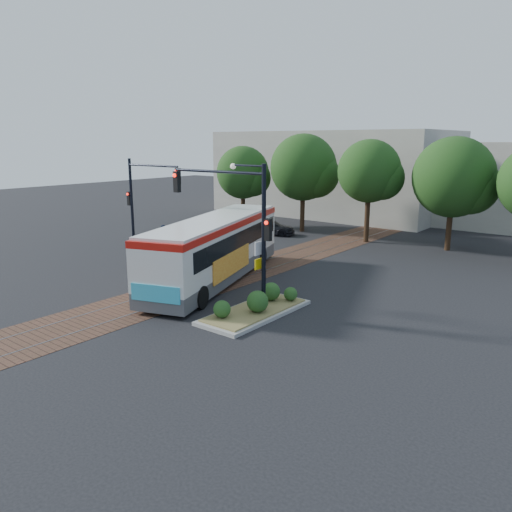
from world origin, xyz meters
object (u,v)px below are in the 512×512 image
(city_bus, at_px, (216,246))
(signal_pole_left, at_px, (142,193))
(parked_car, at_px, (269,227))
(officer, at_px, (164,239))
(traffic_island, at_px, (257,306))
(signal_pole_main, at_px, (240,213))

(city_bus, xyz_separation_m, signal_pole_left, (-8.34, 2.12, 2.05))
(parked_car, bearing_deg, officer, 153.18)
(signal_pole_left, relative_size, officer, 3.20)
(city_bus, xyz_separation_m, traffic_island, (4.85, -2.77, -1.49))
(parked_car, bearing_deg, traffic_island, -163.55)
(signal_pole_main, distance_m, officer, 12.55)
(signal_pole_left, height_order, officer, signal_pole_left)
(traffic_island, bearing_deg, officer, 155.70)
(signal_pole_left, bearing_deg, signal_pole_main, -21.45)
(signal_pole_main, height_order, signal_pole_left, signal_pole_main)
(traffic_island, xyz_separation_m, signal_pole_left, (-13.19, 4.89, 3.54))
(traffic_island, bearing_deg, signal_pole_main, 174.64)
(traffic_island, bearing_deg, parked_car, 125.26)
(city_bus, height_order, officer, city_bus)
(city_bus, bearing_deg, traffic_island, -48.89)
(traffic_island, height_order, parked_car, parked_car)
(signal_pole_main, distance_m, parked_car, 17.99)
(signal_pole_left, xyz_separation_m, officer, (1.31, 0.47, -2.93))
(signal_pole_main, height_order, officer, signal_pole_main)
(city_bus, distance_m, traffic_island, 5.78)
(city_bus, distance_m, parked_car, 13.45)
(traffic_island, relative_size, signal_pole_left, 0.87)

